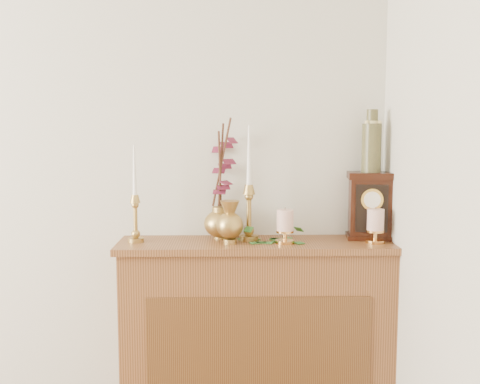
{
  "coord_description": "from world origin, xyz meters",
  "views": [
    {
      "loc": [
        1.27,
        -0.36,
        1.43
      ],
      "look_at": [
        1.32,
        2.05,
        1.16
      ],
      "focal_mm": 42.0,
      "sensor_mm": 36.0,
      "label": 1
    }
  ],
  "objects_px": {
    "candlestick_center": "(249,203)",
    "ginger_jar": "(223,184)",
    "ceramic_vase": "(372,144)",
    "bud_vase": "(230,223)",
    "candlestick_left": "(135,211)",
    "mantel_clock": "(370,206)"
  },
  "relations": [
    {
      "from": "candlestick_center",
      "to": "ginger_jar",
      "type": "height_order",
      "value": "ginger_jar"
    },
    {
      "from": "ginger_jar",
      "to": "ceramic_vase",
      "type": "height_order",
      "value": "ceramic_vase"
    },
    {
      "from": "bud_vase",
      "to": "candlestick_left",
      "type": "bearing_deg",
      "value": 173.44
    },
    {
      "from": "candlestick_center",
      "to": "ginger_jar",
      "type": "xyz_separation_m",
      "value": [
        -0.12,
        0.08,
        0.08
      ]
    },
    {
      "from": "bud_vase",
      "to": "mantel_clock",
      "type": "height_order",
      "value": "mantel_clock"
    },
    {
      "from": "candlestick_left",
      "to": "bud_vase",
      "type": "relative_size",
      "value": 2.27
    },
    {
      "from": "candlestick_center",
      "to": "mantel_clock",
      "type": "relative_size",
      "value": 1.69
    },
    {
      "from": "candlestick_left",
      "to": "candlestick_center",
      "type": "height_order",
      "value": "candlestick_center"
    },
    {
      "from": "candlestick_left",
      "to": "bud_vase",
      "type": "xyz_separation_m",
      "value": [
        0.42,
        -0.05,
        -0.05
      ]
    },
    {
      "from": "candlestick_left",
      "to": "bud_vase",
      "type": "bearing_deg",
      "value": -6.56
    },
    {
      "from": "candlestick_left",
      "to": "mantel_clock",
      "type": "bearing_deg",
      "value": 2.78
    },
    {
      "from": "candlestick_center",
      "to": "ceramic_vase",
      "type": "xyz_separation_m",
      "value": [
        0.55,
        0.03,
        0.26
      ]
    },
    {
      "from": "candlestick_center",
      "to": "ceramic_vase",
      "type": "bearing_deg",
      "value": 2.95
    },
    {
      "from": "bud_vase",
      "to": "ginger_jar",
      "type": "height_order",
      "value": "ginger_jar"
    },
    {
      "from": "ginger_jar",
      "to": "candlestick_left",
      "type": "bearing_deg",
      "value": -164.9
    },
    {
      "from": "ceramic_vase",
      "to": "mantel_clock",
      "type": "bearing_deg",
      "value": -96.84
    },
    {
      "from": "bud_vase",
      "to": "mantel_clock",
      "type": "xyz_separation_m",
      "value": [
        0.64,
        0.1,
        0.06
      ]
    },
    {
      "from": "candlestick_left",
      "to": "ceramic_vase",
      "type": "relative_size",
      "value": 1.53
    },
    {
      "from": "ginger_jar",
      "to": "mantel_clock",
      "type": "relative_size",
      "value": 1.8
    },
    {
      "from": "candlestick_center",
      "to": "mantel_clock",
      "type": "xyz_separation_m",
      "value": [
        0.55,
        0.03,
        -0.02
      ]
    },
    {
      "from": "mantel_clock",
      "to": "ceramic_vase",
      "type": "distance_m",
      "value": 0.28
    },
    {
      "from": "candlestick_center",
      "to": "bud_vase",
      "type": "relative_size",
      "value": 2.72
    }
  ]
}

